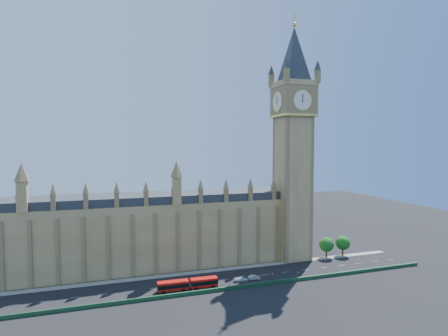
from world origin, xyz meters
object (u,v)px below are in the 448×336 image
object	(u,v)px
car_grey	(245,278)
car_silver	(254,277)
red_bus	(188,284)
car_white	(241,279)

from	to	relation	value
car_grey	car_silver	bearing A→B (deg)	-108.26
car_grey	red_bus	bearing A→B (deg)	95.52
car_grey	car_silver	size ratio (longest dim) A/B	0.89
red_bus	car_white	world-z (taller)	red_bus
car_grey	car_white	xyz separation A→B (m)	(-1.68, -1.10, -0.01)
car_grey	car_silver	xyz separation A→B (m)	(3.24, -0.98, 0.06)
red_bus	car_grey	distance (m)	20.79
car_grey	car_white	world-z (taller)	car_grey
car_silver	car_white	xyz separation A→B (m)	(-4.92, -0.12, -0.07)
red_bus	car_grey	xyz separation A→B (m)	(20.61, 2.52, -1.04)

